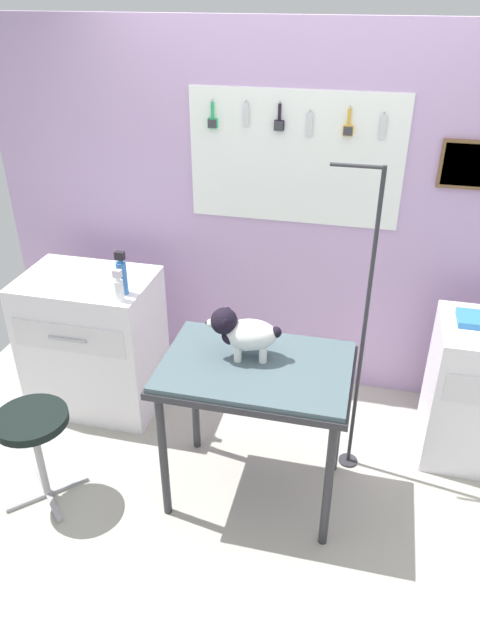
{
  "coord_description": "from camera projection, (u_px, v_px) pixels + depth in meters",
  "views": [
    {
      "loc": [
        0.45,
        -2.16,
        2.46
      ],
      "look_at": [
        -0.09,
        0.09,
        1.1
      ],
      "focal_mm": 32.82,
      "sensor_mm": 36.0,
      "label": 1
    }
  ],
  "objects": [
    {
      "name": "spray_bottle_short",
      "position": [
        119.0,
        288.0,
        3.23
      ],
      "size": [
        0.05,
        0.05,
        0.19
      ],
      "color": "white",
      "rests_on": "counter_left"
    },
    {
      "name": "dog",
      "position": [
        243.0,
        332.0,
        2.82
      ],
      "size": [
        0.36,
        0.21,
        0.27
      ],
      "color": "white",
      "rests_on": "grooming_table"
    },
    {
      "name": "shampoo_bottle",
      "position": [
        122.0,
        276.0,
        3.28
      ],
      "size": [
        0.06,
        0.06,
        0.26
      ],
      "color": "#3671B6",
      "rests_on": "counter_left"
    },
    {
      "name": "stool",
      "position": [
        33.0,
        430.0,
        2.99
      ],
      "size": [
        0.38,
        0.38,
        0.56
      ],
      "color": "#9E9EA3",
      "rests_on": "ground"
    },
    {
      "name": "ground",
      "position": [
        253.0,
        510.0,
        3.16
      ],
      "size": [
        4.4,
        4.0,
        0.04
      ],
      "primitive_type": "cube",
      "color": "#ABA79B"
    },
    {
      "name": "counter_left",
      "position": [
        94.0,
        342.0,
        3.73
      ],
      "size": [
        0.8,
        0.58,
        0.91
      ],
      "color": "white",
      "rests_on": "ground"
    },
    {
      "name": "grooming_arm",
      "position": [
        361.0,
        344.0,
        3.04
      ],
      "size": [
        0.3,
        0.11,
        1.75
      ],
      "color": "#2D2D33",
      "rests_on": "ground"
    },
    {
      "name": "supply_tray",
      "position": [
        480.0,
        320.0,
        3.15
      ],
      "size": [
        0.24,
        0.18,
        0.04
      ],
      "color": "#3178BE",
      "rests_on": "cabinet_right"
    },
    {
      "name": "rear_wall_panel",
      "position": [
        300.0,
        220.0,
        3.63
      ],
      "size": [
        4.0,
        0.11,
        2.3
      ],
      "color": "#B998C6",
      "rests_on": "ground"
    },
    {
      "name": "grooming_table",
      "position": [
        256.0,
        379.0,
        2.88
      ],
      "size": [
        0.94,
        0.64,
        0.85
      ],
      "color": "#2D2D33",
      "rests_on": "ground"
    }
  ]
}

